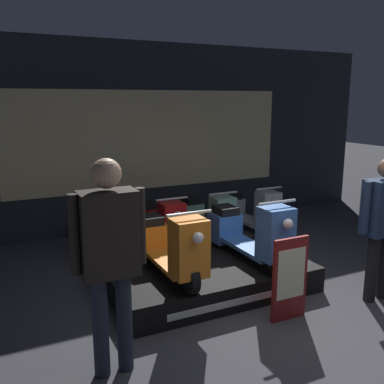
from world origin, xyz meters
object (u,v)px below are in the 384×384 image
person_right_browsing (383,218)px  price_sign_board (290,279)px  scooter_backrow_0 (106,230)px  person_left_browsing (109,249)px  scooter_display_left (168,245)px  scooter_backrow_3 (250,211)px  scooter_backrow_1 (159,223)px  scooter_display_right (249,233)px  scooter_backrow_2 (206,216)px

person_right_browsing → price_sign_board: (-1.19, 0.07, -0.52)m
scooter_backrow_0 → person_left_browsing: bearing=-103.6°
scooter_display_left → person_right_browsing: (2.13, -1.05, 0.32)m
scooter_display_left → scooter_backrow_3: size_ratio=1.00×
scooter_backrow_1 → person_right_browsing: person_right_browsing is taller
price_sign_board → scooter_backrow_1: bearing=96.4°
scooter_backrow_1 → scooter_display_left: bearing=-108.3°
scooter_backrow_1 → person_right_browsing: bearing=-62.4°
scooter_display_right → person_right_browsing: bearing=-44.7°
scooter_display_right → scooter_backrow_1: scooter_display_right is taller
scooter_backrow_1 → scooter_backrow_2: same height
person_right_browsing → person_left_browsing: bearing=180.0°
scooter_display_left → scooter_backrow_2: bearing=51.7°
person_left_browsing → price_sign_board: (1.87, 0.07, -0.63)m
scooter_backrow_3 → price_sign_board: bearing=-116.1°
scooter_backrow_2 → person_left_browsing: (-2.41, -2.90, 0.74)m
scooter_backrow_0 → price_sign_board: size_ratio=1.77×
scooter_display_left → person_right_browsing: bearing=-26.2°
person_left_browsing → price_sign_board: size_ratio=2.04×
person_right_browsing → price_sign_board: bearing=176.6°
scooter_backrow_1 → price_sign_board: price_sign_board is taller
scooter_backrow_0 → scooter_backrow_3: size_ratio=1.00×
scooter_display_left → scooter_backrow_2: scooter_display_left is taller
scooter_display_right → person_left_browsing: person_left_browsing is taller
scooter_backrow_2 → scooter_backrow_3: 0.85m
scooter_display_left → scooter_display_right: same height
scooter_display_left → scooter_backrow_0: size_ratio=1.00×
scooter_backrow_0 → person_right_browsing: size_ratio=0.96×
scooter_backrow_0 → person_right_browsing: person_right_browsing is taller
scooter_display_left → scooter_backrow_1: bearing=71.7°
scooter_display_left → scooter_backrow_1: 1.97m
person_right_browsing → price_sign_board: 1.30m
person_left_browsing → scooter_backrow_3: bearing=41.7°
scooter_backrow_0 → scooter_display_left: bearing=-82.6°
scooter_backrow_1 → person_left_browsing: (-1.55, -2.90, 0.74)m
scooter_backrow_1 → scooter_backrow_3: (1.70, 0.00, 0.00)m
scooter_backrow_2 → person_right_browsing: person_right_browsing is taller
scooter_backrow_2 → scooter_backrow_3: same height
scooter_display_right → scooter_backrow_0: scooter_display_right is taller
scooter_backrow_1 → person_left_browsing: 3.37m
scooter_backrow_3 → scooter_display_right: bearing=-124.0°
price_sign_board → scooter_backrow_2: bearing=79.3°
scooter_display_left → person_left_browsing: bearing=-132.0°
price_sign_board → person_right_browsing: bearing=-3.4°
scooter_backrow_2 → person_left_browsing: person_left_browsing is taller
person_right_browsing → scooter_backrow_0: bearing=129.2°
scooter_backrow_1 → scooter_backrow_3: same height
person_left_browsing → scooter_backrow_1: bearing=61.8°
scooter_display_right → price_sign_board: size_ratio=1.77×
scooter_backrow_1 → scooter_backrow_2: bearing=0.0°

